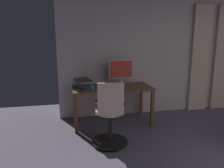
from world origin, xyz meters
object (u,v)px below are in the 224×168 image
object	(u,v)px
desk	(112,91)
computer_monitor	(121,70)
computer_keyboard	(111,87)
office_chair	(110,116)
mug_tea	(92,88)
laptop	(85,84)
cell_phone_by_monitor	(81,91)

from	to	relation	value
desk	computer_monitor	bearing A→B (deg)	-135.22
computer_keyboard	office_chair	bearing A→B (deg)	77.94
office_chair	mug_tea	xyz separation A→B (m)	(0.19, -0.68, 0.30)
office_chair	mug_tea	distance (m)	0.76
computer_monitor	mug_tea	world-z (taller)	computer_monitor
computer_monitor	computer_keyboard	size ratio (longest dim) A/B	1.14
computer_keyboard	laptop	distance (m)	0.50
desk	computer_monitor	world-z (taller)	computer_monitor
computer_monitor	mug_tea	xyz separation A→B (m)	(0.65, 0.45, -0.24)
laptop	mug_tea	world-z (taller)	laptop
desk	mug_tea	world-z (taller)	mug_tea
computer_monitor	cell_phone_by_monitor	size ratio (longest dim) A/B	3.43
cell_phone_by_monitor	computer_keyboard	bearing A→B (deg)	-133.84
cell_phone_by_monitor	mug_tea	world-z (taller)	mug_tea
cell_phone_by_monitor	desk	bearing A→B (deg)	-128.25
mug_tea	office_chair	bearing A→B (deg)	105.86
office_chair	laptop	world-z (taller)	office_chair
computer_monitor	office_chair	bearing A→B (deg)	67.99
laptop	computer_keyboard	bearing A→B (deg)	129.76
desk	laptop	distance (m)	0.53
office_chair	desk	bearing A→B (deg)	84.12
desk	laptop	bearing A→B (deg)	-11.78
mug_tea	computer_monitor	bearing A→B (deg)	-145.30
office_chair	computer_monitor	distance (m)	1.33
computer_keyboard	cell_phone_by_monitor	xyz separation A→B (m)	(0.57, 0.17, -0.01)
desk	office_chair	bearing A→B (deg)	76.23
office_chair	mug_tea	bearing A→B (deg)	113.75
desk	office_chair	world-z (taller)	office_chair
laptop	cell_phone_by_monitor	distance (m)	0.38
computer_keyboard	cell_phone_by_monitor	bearing A→B (deg)	16.98
laptop	cell_phone_by_monitor	bearing A→B (deg)	45.13
cell_phone_by_monitor	laptop	bearing A→B (deg)	-77.56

